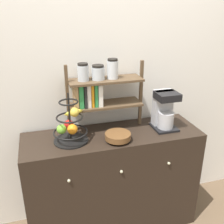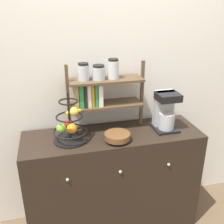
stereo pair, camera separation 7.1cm
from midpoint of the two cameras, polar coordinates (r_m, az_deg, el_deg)
wall_back at (r=2.21m, az=-2.73°, el=7.28°), size 7.00×0.05×2.60m
sideboard at (r=2.35m, az=-0.72°, el=-14.76°), size 1.43×0.47×0.91m
coffee_maker at (r=2.19m, az=10.41°, el=0.38°), size 0.19×0.20×0.32m
fruit_stand at (r=1.98m, az=-10.13°, el=-2.99°), size 0.26×0.26×0.38m
wooden_bowl at (r=1.99m, az=0.26°, el=-5.35°), size 0.20×0.20×0.06m
shelf_hutch at (r=2.07m, az=-4.21°, el=5.18°), size 0.63×0.20×0.58m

